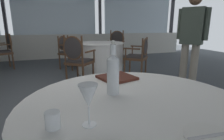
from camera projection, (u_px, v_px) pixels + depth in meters
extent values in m
plane|color=#4C5156|center=(68.00, 102.00, 2.79)|extent=(13.93, 13.93, 0.00)
cube|color=beige|center=(58.00, 46.00, 6.40)|extent=(9.97, 0.12, 0.85)
cube|color=silver|center=(55.00, 8.00, 6.09)|extent=(2.75, 0.02, 1.77)
cube|color=#333338|center=(3.00, 6.00, 5.61)|extent=(0.08, 0.14, 1.77)
cube|color=silver|center=(138.00, 10.00, 7.03)|extent=(2.75, 0.02, 1.77)
cube|color=#333338|center=(100.00, 9.00, 6.54)|extent=(0.08, 0.14, 1.77)
cube|color=#333338|center=(172.00, 11.00, 7.48)|extent=(0.08, 0.14, 1.77)
cylinder|color=white|center=(135.00, 103.00, 1.04)|extent=(1.32, 1.32, 0.02)
cylinder|color=white|center=(210.00, 137.00, 0.70)|extent=(0.20, 0.20, 0.01)
cube|color=silver|center=(210.00, 136.00, 0.70)|extent=(0.20, 0.03, 0.00)
cylinder|color=white|center=(113.00, 77.00, 1.12)|extent=(0.08, 0.08, 0.23)
cone|color=white|center=(113.00, 57.00, 1.09)|extent=(0.08, 0.08, 0.03)
cylinder|color=white|center=(113.00, 49.00, 1.08)|extent=(0.03, 0.03, 0.06)
sphere|color=silver|center=(113.00, 42.00, 1.07)|extent=(0.03, 0.03, 0.03)
cylinder|color=white|center=(89.00, 124.00, 0.79)|extent=(0.06, 0.06, 0.00)
cylinder|color=white|center=(89.00, 116.00, 0.78)|extent=(0.01, 0.01, 0.08)
cone|color=white|center=(88.00, 96.00, 0.76)|extent=(0.09, 0.09, 0.10)
cylinder|color=white|center=(53.00, 120.00, 0.76)|extent=(0.06, 0.06, 0.07)
cube|color=#512319|center=(117.00, 77.00, 1.47)|extent=(0.32, 0.32, 0.02)
cube|color=brown|center=(2.00, 53.00, 4.79)|extent=(0.61, 0.61, 0.05)
cube|color=#383333|center=(2.00, 52.00, 4.78)|extent=(0.56, 0.56, 0.04)
cylinder|color=brown|center=(13.00, 62.00, 4.83)|extent=(0.04, 0.04, 0.41)
cylinder|color=brown|center=(9.00, 60.00, 5.12)|extent=(0.04, 0.04, 0.41)
cylinder|color=brown|center=(11.00, 43.00, 4.71)|extent=(0.04, 0.04, 0.49)
cylinder|color=brown|center=(7.00, 42.00, 5.00)|extent=(0.04, 0.04, 0.49)
ellipsoid|color=#383333|center=(9.00, 42.00, 4.86)|extent=(0.21, 0.38, 0.41)
torus|color=brown|center=(9.00, 42.00, 4.86)|extent=(0.20, 0.40, 0.42)
cube|color=brown|center=(2.00, 45.00, 4.54)|extent=(0.35, 0.19, 0.03)
cylinder|color=white|center=(100.00, 43.00, 4.44)|extent=(1.17, 1.17, 0.02)
cylinder|color=white|center=(100.00, 58.00, 4.53)|extent=(1.14, 1.14, 0.73)
cube|color=brown|center=(136.00, 58.00, 4.16)|extent=(0.65, 0.65, 0.05)
cube|color=#383333|center=(136.00, 56.00, 4.15)|extent=(0.60, 0.60, 0.04)
cylinder|color=brown|center=(124.00, 69.00, 4.12)|extent=(0.04, 0.04, 0.40)
cylinder|color=brown|center=(130.00, 65.00, 4.47)|extent=(0.04, 0.04, 0.40)
cylinder|color=brown|center=(141.00, 70.00, 3.96)|extent=(0.04, 0.04, 0.40)
cylinder|color=brown|center=(146.00, 66.00, 4.32)|extent=(0.04, 0.04, 0.40)
cylinder|color=brown|center=(142.00, 49.00, 3.84)|extent=(0.04, 0.04, 0.45)
cylinder|color=brown|center=(147.00, 47.00, 4.20)|extent=(0.04, 0.04, 0.45)
ellipsoid|color=#383333|center=(145.00, 47.00, 4.01)|extent=(0.30, 0.33, 0.38)
torus|color=brown|center=(145.00, 47.00, 4.01)|extent=(0.28, 0.31, 0.39)
cube|color=brown|center=(132.00, 49.00, 3.89)|extent=(0.30, 0.27, 0.03)
cylinder|color=brown|center=(126.00, 53.00, 3.97)|extent=(0.03, 0.03, 0.22)
cube|color=brown|center=(138.00, 46.00, 4.33)|extent=(0.30, 0.27, 0.03)
cylinder|color=brown|center=(132.00, 50.00, 4.41)|extent=(0.03, 0.03, 0.22)
cube|color=brown|center=(114.00, 50.00, 5.33)|extent=(0.65, 0.65, 0.05)
cube|color=#383333|center=(114.00, 48.00, 5.32)|extent=(0.60, 0.60, 0.04)
cylinder|color=brown|center=(118.00, 59.00, 5.14)|extent=(0.04, 0.04, 0.43)
cylinder|color=brown|center=(105.00, 58.00, 5.29)|extent=(0.04, 0.04, 0.43)
cylinder|color=brown|center=(123.00, 57.00, 5.49)|extent=(0.04, 0.04, 0.43)
cylinder|color=brown|center=(111.00, 56.00, 5.65)|extent=(0.04, 0.04, 0.43)
cylinder|color=brown|center=(123.00, 40.00, 5.36)|extent=(0.04, 0.04, 0.54)
cylinder|color=brown|center=(111.00, 39.00, 5.52)|extent=(0.04, 0.04, 0.54)
ellipsoid|color=#383333|center=(117.00, 38.00, 5.45)|extent=(0.33, 0.30, 0.45)
torus|color=brown|center=(117.00, 38.00, 5.45)|extent=(0.37, 0.33, 0.46)
cube|color=brown|center=(122.00, 42.00, 5.16)|extent=(0.27, 0.30, 0.03)
cylinder|color=brown|center=(120.00, 46.00, 5.06)|extent=(0.03, 0.03, 0.22)
cube|color=brown|center=(106.00, 41.00, 5.35)|extent=(0.27, 0.30, 0.03)
cylinder|color=brown|center=(104.00, 45.00, 5.25)|extent=(0.03, 0.03, 0.22)
cube|color=brown|center=(70.00, 53.00, 4.88)|extent=(0.65, 0.65, 0.05)
cube|color=#383333|center=(70.00, 52.00, 4.86)|extent=(0.60, 0.60, 0.04)
cylinder|color=brown|center=(81.00, 61.00, 5.03)|extent=(0.04, 0.04, 0.40)
cylinder|color=brown|center=(72.00, 63.00, 4.68)|extent=(0.04, 0.04, 0.40)
cylinder|color=brown|center=(69.00, 60.00, 5.19)|extent=(0.04, 0.04, 0.40)
cylinder|color=brown|center=(60.00, 62.00, 4.83)|extent=(0.04, 0.04, 0.40)
cylinder|color=brown|center=(68.00, 43.00, 5.07)|extent=(0.04, 0.04, 0.44)
cylinder|color=brown|center=(58.00, 45.00, 4.71)|extent=(0.04, 0.04, 0.44)
ellipsoid|color=#383333|center=(63.00, 43.00, 4.89)|extent=(0.30, 0.33, 0.37)
torus|color=brown|center=(63.00, 43.00, 4.89)|extent=(0.28, 0.31, 0.39)
cube|color=brown|center=(75.00, 43.00, 5.03)|extent=(0.30, 0.27, 0.03)
cylinder|color=brown|center=(80.00, 48.00, 5.00)|extent=(0.03, 0.03, 0.22)
cube|color=brown|center=(64.00, 45.00, 4.58)|extent=(0.30, 0.27, 0.03)
cylinder|color=brown|center=(69.00, 50.00, 4.56)|extent=(0.03, 0.03, 0.22)
cube|color=brown|center=(80.00, 62.00, 3.70)|extent=(0.65, 0.65, 0.05)
cube|color=#383333|center=(80.00, 60.00, 3.68)|extent=(0.60, 0.60, 0.04)
cylinder|color=brown|center=(78.00, 70.00, 4.01)|extent=(0.04, 0.04, 0.40)
cylinder|color=brown|center=(93.00, 72.00, 3.85)|extent=(0.04, 0.04, 0.40)
cylinder|color=brown|center=(66.00, 74.00, 3.65)|extent=(0.04, 0.04, 0.40)
cylinder|color=brown|center=(83.00, 76.00, 3.50)|extent=(0.04, 0.04, 0.40)
cylinder|color=brown|center=(65.00, 49.00, 3.52)|extent=(0.04, 0.04, 0.54)
cylinder|color=brown|center=(82.00, 50.00, 3.37)|extent=(0.04, 0.04, 0.54)
ellipsoid|color=#383333|center=(73.00, 48.00, 3.43)|extent=(0.33, 0.30, 0.45)
torus|color=brown|center=(73.00, 48.00, 3.43)|extent=(0.37, 0.33, 0.46)
cube|color=brown|center=(70.00, 50.00, 3.75)|extent=(0.27, 0.30, 0.03)
cylinder|color=brown|center=(74.00, 54.00, 3.90)|extent=(0.03, 0.03, 0.22)
cube|color=brown|center=(90.00, 51.00, 3.56)|extent=(0.27, 0.30, 0.03)
cylinder|color=brown|center=(94.00, 56.00, 3.71)|extent=(0.03, 0.03, 0.22)
cylinder|color=gray|center=(183.00, 66.00, 3.36)|extent=(0.13, 0.13, 0.84)
cylinder|color=gray|center=(194.00, 68.00, 3.26)|extent=(0.13, 0.13, 0.84)
cube|color=#424C42|center=(193.00, 26.00, 3.13)|extent=(0.37, 0.41, 0.63)
cylinder|color=#424C42|center=(180.00, 24.00, 3.25)|extent=(0.09, 0.09, 0.54)
cylinder|color=#424C42|center=(207.00, 24.00, 2.99)|extent=(0.09, 0.09, 0.54)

